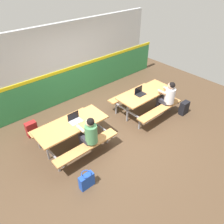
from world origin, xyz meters
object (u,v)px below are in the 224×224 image
(student_further, at_px, (167,96))
(laptop_silver, at_px, (75,119))
(tote_bag_bright, at_px, (87,181))
(laptop_dark, at_px, (140,93))
(student_nearer, at_px, (89,133))
(backpack_dark, at_px, (184,108))
(satchel_spare, at_px, (32,129))
(picnic_table_right, at_px, (145,97))
(picnic_table_left, at_px, (72,129))

(student_further, relative_size, laptop_silver, 3.77)
(tote_bag_bright, bearing_deg, laptop_dark, 21.71)
(student_nearer, relative_size, backpack_dark, 2.74)
(student_further, bearing_deg, laptop_dark, 134.97)
(laptop_silver, distance_m, satchel_spare, 1.47)
(backpack_dark, bearing_deg, laptop_silver, 161.38)
(laptop_silver, height_order, satchel_spare, laptop_silver)
(picnic_table_right, xyz_separation_m, tote_bag_bright, (-3.05, -1.10, -0.38))
(satchel_spare, bearing_deg, laptop_silver, -54.23)
(tote_bag_bright, height_order, satchel_spare, satchel_spare)
(student_nearer, bearing_deg, laptop_silver, 90.57)
(tote_bag_bright, bearing_deg, student_further, 8.91)
(picnic_table_left, xyz_separation_m, satchel_spare, (-0.65, 1.14, -0.36))
(picnic_table_right, height_order, satchel_spare, picnic_table_right)
(tote_bag_bright, distance_m, satchel_spare, 2.41)
(picnic_table_left, relative_size, satchel_spare, 4.18)
(student_nearer, bearing_deg, laptop_dark, 10.73)
(backpack_dark, height_order, satchel_spare, same)
(student_nearer, height_order, laptop_dark, student_nearer)
(student_nearer, xyz_separation_m, student_further, (2.81, -0.17, 0.00))
(student_further, distance_m, backpack_dark, 0.79)
(student_further, height_order, laptop_silver, student_further)
(satchel_spare, bearing_deg, tote_bag_bright, -86.12)
(student_nearer, xyz_separation_m, satchel_spare, (-0.80, 1.69, -0.49))
(picnic_table_right, distance_m, student_further, 0.70)
(laptop_silver, height_order, backpack_dark, laptop_silver)
(satchel_spare, bearing_deg, backpack_dark, -28.33)
(picnic_table_right, relative_size, laptop_dark, 5.74)
(student_nearer, relative_size, satchel_spare, 2.74)
(picnic_table_left, distance_m, backpack_dark, 3.65)
(laptop_silver, bearing_deg, backpack_dark, -18.62)
(picnic_table_left, relative_size, laptop_dark, 5.74)
(picnic_table_left, distance_m, student_further, 3.05)
(picnic_table_left, relative_size, backpack_dark, 4.18)
(picnic_table_left, xyz_separation_m, laptop_dark, (2.36, -0.14, 0.21))
(student_further, bearing_deg, satchel_spare, 152.63)
(picnic_table_right, xyz_separation_m, student_nearer, (-2.41, -0.38, 0.13))
(laptop_silver, relative_size, satchel_spare, 0.73)
(picnic_table_left, xyz_separation_m, student_further, (2.96, -0.73, 0.13))
(laptop_silver, xyz_separation_m, backpack_dark, (3.33, -1.12, -0.57))
(picnic_table_right, bearing_deg, laptop_dark, 169.26)
(student_further, bearing_deg, student_nearer, 176.44)
(satchel_spare, bearing_deg, picnic_table_right, -22.20)
(laptop_dark, xyz_separation_m, backpack_dark, (1.10, -0.95, -0.57))
(laptop_silver, xyz_separation_m, tote_bag_bright, (-0.63, -1.31, -0.59))
(picnic_table_right, xyz_separation_m, laptop_dark, (-0.20, 0.04, 0.21))
(picnic_table_left, distance_m, laptop_silver, 0.26)
(student_nearer, xyz_separation_m, tote_bag_bright, (-0.63, -0.71, -0.51))
(backpack_dark, bearing_deg, picnic_table_right, 134.90)
(satchel_spare, bearing_deg, laptop_dark, -22.90)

